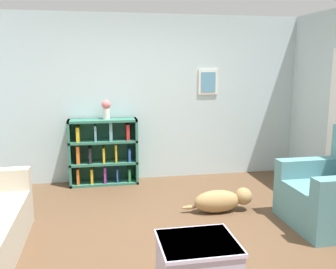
{
  "coord_description": "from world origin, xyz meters",
  "views": [
    {
      "loc": [
        -0.77,
        -3.67,
        1.82
      ],
      "look_at": [
        0.0,
        0.4,
        1.05
      ],
      "focal_mm": 40.0,
      "sensor_mm": 36.0,
      "label": 1
    }
  ],
  "objects_px": {
    "vase": "(106,108)",
    "bookshelf": "(103,152)",
    "recliner_chair": "(336,194)",
    "coffee_table": "(197,267)",
    "dog": "(222,200)"
  },
  "relations": [
    {
      "from": "recliner_chair",
      "to": "vase",
      "type": "xyz_separation_m",
      "value": [
        -2.52,
        2.05,
        0.8
      ]
    },
    {
      "from": "vase",
      "to": "bookshelf",
      "type": "bearing_deg",
      "value": 162.75
    },
    {
      "from": "recliner_chair",
      "to": "coffee_table",
      "type": "relative_size",
      "value": 1.79
    },
    {
      "from": "recliner_chair",
      "to": "dog",
      "type": "distance_m",
      "value": 1.33
    },
    {
      "from": "bookshelf",
      "to": "dog",
      "type": "relative_size",
      "value": 1.15
    },
    {
      "from": "vase",
      "to": "dog",
      "type": "bearing_deg",
      "value": -46.38
    },
    {
      "from": "coffee_table",
      "to": "dog",
      "type": "height_order",
      "value": "coffee_table"
    },
    {
      "from": "bookshelf",
      "to": "recliner_chair",
      "type": "distance_m",
      "value": 3.32
    },
    {
      "from": "coffee_table",
      "to": "bookshelf",
      "type": "bearing_deg",
      "value": 102.25
    },
    {
      "from": "dog",
      "to": "vase",
      "type": "bearing_deg",
      "value": 133.62
    },
    {
      "from": "bookshelf",
      "to": "vase",
      "type": "distance_m",
      "value": 0.68
    },
    {
      "from": "vase",
      "to": "recliner_chair",
      "type": "bearing_deg",
      "value": -39.09
    },
    {
      "from": "recliner_chair",
      "to": "vase",
      "type": "bearing_deg",
      "value": 140.91
    },
    {
      "from": "bookshelf",
      "to": "coffee_table",
      "type": "relative_size",
      "value": 1.7
    },
    {
      "from": "bookshelf",
      "to": "recliner_chair",
      "type": "relative_size",
      "value": 0.95
    }
  ]
}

